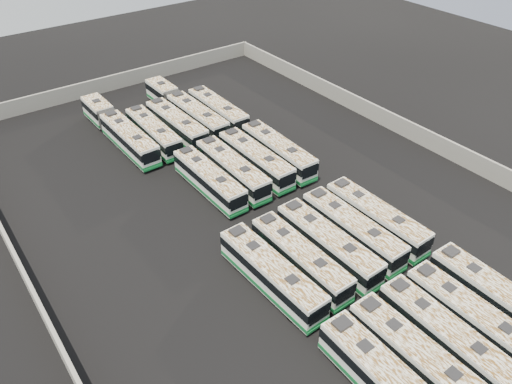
% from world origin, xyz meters
% --- Properties ---
extents(ground, '(140.00, 140.00, 0.00)m').
position_xyz_m(ground, '(0.00, 0.00, 0.00)').
color(ground, black).
rests_on(ground, ground).
extents(perimeter_wall, '(45.20, 73.20, 2.20)m').
position_xyz_m(perimeter_wall, '(0.00, 0.00, 1.10)').
color(perimeter_wall, gray).
rests_on(perimeter_wall, ground).
extents(bus_front_left, '(2.40, 11.02, 3.10)m').
position_xyz_m(bus_front_left, '(-3.23, -20.05, 1.59)').
color(bus_front_left, silver).
rests_on(bus_front_left, ground).
extents(bus_front_center, '(2.50, 10.81, 3.03)m').
position_xyz_m(bus_front_center, '(-0.14, -19.91, 1.55)').
color(bus_front_center, silver).
rests_on(bus_front_center, ground).
extents(bus_front_right, '(2.33, 10.73, 3.02)m').
position_xyz_m(bus_front_right, '(2.81, -20.06, 1.54)').
color(bus_front_right, silver).
rests_on(bus_front_right, ground).
extents(bus_front_far_right, '(2.56, 11.03, 3.09)m').
position_xyz_m(bus_front_far_right, '(5.98, -20.05, 1.58)').
color(bus_front_far_right, silver).
rests_on(bus_front_far_right, ground).
extents(bus_midfront_far_left, '(2.64, 11.16, 3.13)m').
position_xyz_m(bus_midfront_far_left, '(-6.26, -7.80, 1.60)').
color(bus_midfront_far_left, silver).
rests_on(bus_midfront_far_left, ground).
extents(bus_midfront_left, '(2.30, 10.69, 3.01)m').
position_xyz_m(bus_midfront_left, '(-3.18, -7.75, 1.54)').
color(bus_midfront_left, silver).
rests_on(bus_midfront_left, ground).
extents(bus_midfront_center, '(2.45, 11.08, 3.12)m').
position_xyz_m(bus_midfront_center, '(-0.17, -7.88, 1.59)').
color(bus_midfront_center, silver).
rests_on(bus_midfront_center, ground).
extents(bus_midfront_right, '(2.38, 10.97, 3.09)m').
position_xyz_m(bus_midfront_right, '(2.91, -7.74, 1.58)').
color(bus_midfront_right, silver).
rests_on(bus_midfront_right, ground).
extents(bus_midfront_far_right, '(2.47, 10.96, 3.08)m').
position_xyz_m(bus_midfront_far_right, '(5.87, -7.84, 1.57)').
color(bus_midfront_far_right, silver).
rests_on(bus_midfront_far_right, ground).
extents(bus_midback_left, '(2.31, 10.67, 3.00)m').
position_xyz_m(bus_midback_left, '(-3.15, 6.61, 1.53)').
color(bus_midback_left, silver).
rests_on(bus_midback_left, ground).
extents(bus_midback_center, '(2.48, 11.01, 3.09)m').
position_xyz_m(bus_midback_center, '(-0.22, 6.71, 1.58)').
color(bus_midback_center, silver).
rests_on(bus_midback_center, ground).
extents(bus_midback_right, '(2.35, 10.99, 3.09)m').
position_xyz_m(bus_midback_right, '(2.91, 6.81, 1.58)').
color(bus_midback_right, silver).
rests_on(bus_midback_right, ground).
extents(bus_midback_far_right, '(2.61, 11.10, 3.11)m').
position_xyz_m(bus_midback_far_right, '(5.95, 6.73, 1.59)').
color(bus_midback_far_right, silver).
rests_on(bus_midback_far_right, ground).
extents(bus_back_far_left, '(2.53, 17.19, 3.11)m').
position_xyz_m(bus_back_far_left, '(-6.24, 21.98, 1.59)').
color(bus_back_far_left, silver).
rests_on(bus_back_far_left, ground).
extents(bus_back_left, '(2.46, 10.71, 3.00)m').
position_xyz_m(bus_back_left, '(-3.22, 18.87, 1.54)').
color(bus_back_left, silver).
rests_on(bus_back_left, ground).
extents(bus_back_center, '(2.56, 11.12, 3.12)m').
position_xyz_m(bus_back_center, '(-0.11, 18.82, 1.59)').
color(bus_back_center, silver).
rests_on(bus_back_center, ground).
extents(bus_back_right, '(2.55, 17.26, 3.12)m').
position_xyz_m(bus_back_right, '(2.86, 21.96, 1.60)').
color(bus_back_right, silver).
rests_on(bus_back_right, ground).
extents(bus_back_far_right, '(2.42, 10.92, 3.07)m').
position_xyz_m(bus_back_far_right, '(5.93, 19.04, 1.57)').
color(bus_back_far_right, silver).
rests_on(bus_back_far_right, ground).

